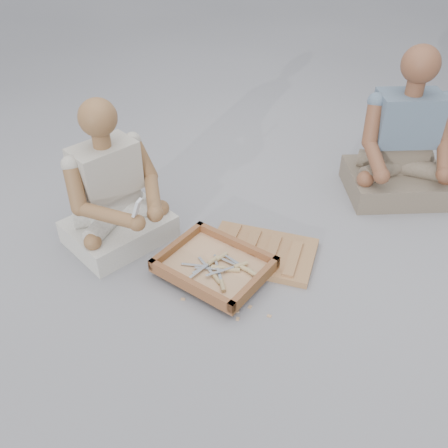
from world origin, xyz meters
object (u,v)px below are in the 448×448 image
at_px(carved_panel, 261,252).
at_px(tool_tray, 214,266).
at_px(companion, 402,149).
at_px(craftsman, 114,197).

distance_m(carved_panel, tool_tray, 0.29).
bearing_deg(companion, craftsman, 13.44).
bearing_deg(craftsman, tool_tray, 107.80).
height_order(tool_tray, craftsman, craftsman).
bearing_deg(tool_tray, companion, 60.82).
xyz_separation_m(tool_tray, craftsman, (-0.59, 0.03, 0.21)).
bearing_deg(companion, carved_panel, 32.81).
height_order(carved_panel, tool_tray, tool_tray).
distance_m(tool_tray, companion, 1.34).
bearing_deg(tool_tray, carved_panel, 57.81).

